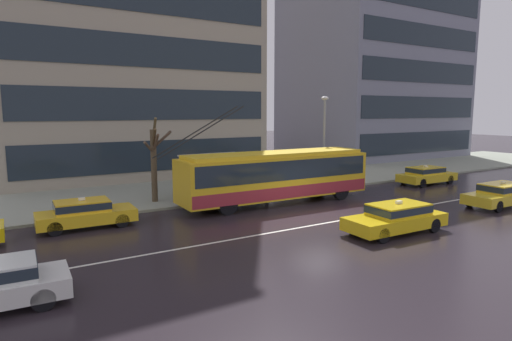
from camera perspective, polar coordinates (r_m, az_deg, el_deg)
The scene contains 16 objects.
ground_plane at distance 21.94m, azimuth 8.42°, elevation -6.02°, with size 160.00×160.00×0.00m, color #272026.
sidewalk_slab at distance 30.38m, azimuth -4.14°, elevation -1.93°, with size 80.00×10.00×0.14m, color gray.
lane_centre_line at distance 21.06m, azimuth 10.52°, elevation -6.65°, with size 72.00×0.14×0.01m, color silver.
trolleybus at distance 24.46m, azimuth 2.71°, elevation -0.62°, with size 12.78×2.77×5.52m.
taxi_ahead_of_bus at distance 33.33m, azimuth 21.69°, elevation -0.49°, with size 4.54×1.95×1.39m.
taxi_queued_behind_bus at distance 20.97m, azimuth -21.78°, elevation -5.19°, with size 4.28×1.90×1.39m.
taxi_oncoming_far at distance 27.47m, azimuth 29.81°, elevation -2.67°, with size 4.69×1.84×1.39m.
taxi_oncoming_near at distance 19.68m, azimuth 18.14°, elevation -5.85°, with size 4.74×1.96×1.39m.
bus_shelter at distance 26.59m, azimuth -5.90°, elevation 0.92°, with size 3.94×1.90×2.47m.
pedestrian_at_shelter at distance 28.44m, azimuth -1.54°, elevation 0.88°, with size 1.01×1.01×2.08m.
pedestrian_approaching_curb at distance 28.34m, azimuth 6.89°, elevation 0.77°, with size 1.43×1.43×2.02m.
pedestrian_walking_past at distance 26.47m, azimuth -6.18°, elevation -1.16°, with size 0.47×0.47×1.62m.
pedestrian_waiting_by_pole at distance 26.93m, azimuth 1.61°, elevation 0.53°, with size 1.35×1.35×2.00m.
street_lamp at distance 29.45m, azimuth 9.05°, elevation 4.94°, with size 0.60×0.32×6.08m.
street_tree_bare at distance 24.73m, azimuth -13.37°, elevation 1.46°, with size 1.59×1.14×4.78m.
office_tower_corner_right at distance 53.12m, azimuth 15.44°, elevation 15.97°, with size 18.68×14.01×25.88m.
Camera 1 is at (-13.73, -16.29, 5.25)m, focal length 30.11 mm.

